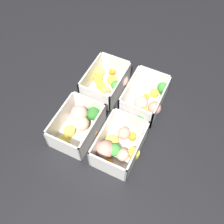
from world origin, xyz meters
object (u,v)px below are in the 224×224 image
container_near_left (108,84)px  container_near_right (80,123)px  container_far_right (117,146)px  container_far_left (146,101)px

container_near_left → container_near_right: size_ratio=1.03×
container_near_left → container_far_right: size_ratio=1.03×
container_near_left → container_far_right: bearing=32.7°
container_near_left → container_far_left: same height
container_near_right → container_far_right: (0.02, 0.13, -0.00)m
container_near_left → container_far_right: (0.19, 0.12, 0.00)m
container_near_right → container_far_right: same height
container_far_right → container_near_right: bearing=-98.6°
container_near_right → container_far_left: same height
container_far_right → container_near_left: bearing=-147.3°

